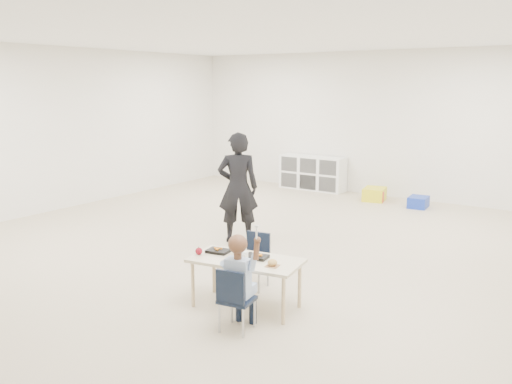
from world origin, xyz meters
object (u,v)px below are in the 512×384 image
Objects in this scene: child at (237,280)px; adult at (238,188)px; chair_near at (237,299)px; cubby_shelf at (312,173)px; table at (246,283)px.

adult is at bearing 116.63° from child.
adult is at bearing 116.63° from chair_near.
chair_near is 0.42× the size of cubby_shelf.
cubby_shelf is (-2.61, 6.21, 0.05)m from chair_near.
table is 0.56m from child.
child is 0.67× the size of cubby_shelf.
table is 0.82× the size of cubby_shelf.
chair_near is at bearing -72.98° from table.
adult reaches higher than child.
chair_near is 2.84m from adult.
cubby_shelf is 0.92× the size of adult.
cubby_shelf reaches higher than chair_near.
child is 2.82m from adult.
child is 6.74m from cubby_shelf.
chair_near is at bearing -67.20° from cubby_shelf.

